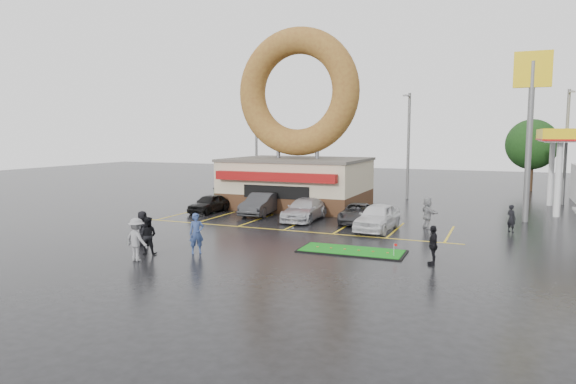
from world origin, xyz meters
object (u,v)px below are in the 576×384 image
at_px(putting_green, 352,251).
at_px(donut_shop, 297,148).
at_px(streetlight_mid, 408,143).
at_px(streetlight_left, 256,142).
at_px(streetlight_right, 566,144).
at_px(person_blue, 196,233).
at_px(car_grey, 357,213).
at_px(car_white, 377,217).
at_px(car_dgrey, 262,204).
at_px(car_black, 209,203).
at_px(person_cameraman, 433,245).
at_px(dumpster, 228,197).
at_px(shell_sign, 531,104).
at_px(car_silver, 304,210).

bearing_deg(putting_green, donut_shop, 121.48).
bearing_deg(streetlight_mid, streetlight_left, -175.91).
xyz_separation_m(streetlight_right, person_blue, (-17.39, -25.44, -3.84)).
distance_m(car_grey, car_white, 2.69).
distance_m(car_dgrey, car_white, 9.02).
relative_size(streetlight_left, car_black, 2.36).
distance_m(streetlight_mid, person_cameraman, 23.24).
bearing_deg(person_blue, streetlight_right, 13.30).
bearing_deg(car_dgrey, car_white, -19.18).
bearing_deg(dumpster, shell_sign, -8.40).
bearing_deg(car_dgrey, car_grey, -6.95).
bearing_deg(streetlight_right, car_dgrey, -144.68).
distance_m(shell_sign, car_dgrey, 18.35).
xyz_separation_m(streetlight_mid, car_black, (-11.53, -13.38, -4.13)).
distance_m(donut_shop, person_blue, 16.95).
bearing_deg(car_white, putting_green, -84.37).
bearing_deg(car_grey, dumpster, 154.24).
distance_m(person_cameraman, dumpster, 21.61).
relative_size(streetlight_mid, person_blue, 4.76).
height_order(car_silver, putting_green, car_silver).
height_order(donut_shop, streetlight_mid, donut_shop).
bearing_deg(shell_sign, car_grey, -155.33).
bearing_deg(car_grey, car_silver, 179.92).
bearing_deg(streetlight_right, person_cameraman, -106.64).
xyz_separation_m(car_white, person_blue, (-6.42, -9.02, 0.17)).
relative_size(car_silver, person_blue, 2.53).
distance_m(shell_sign, person_cameraman, 15.45).
height_order(streetlight_left, car_white, streetlight_left).
height_order(streetlight_left, car_black, streetlight_left).
bearing_deg(car_white, car_grey, 134.84).
height_order(dumpster, putting_green, dumpster).
bearing_deg(car_silver, car_white, -18.80).
bearing_deg(car_white, streetlight_mid, 97.92).
height_order(streetlight_mid, putting_green, streetlight_mid).
bearing_deg(person_blue, car_dgrey, 58.70).
distance_m(shell_sign, car_silver, 15.52).
bearing_deg(shell_sign, car_dgrey, -166.49).
bearing_deg(shell_sign, dumpster, -178.59).
bearing_deg(car_dgrey, car_silver, -17.14).
bearing_deg(car_dgrey, person_cameraman, -39.75).
relative_size(car_grey, putting_green, 0.85).
distance_m(streetlight_mid, person_blue, 25.32).
bearing_deg(person_blue, putting_green, -16.81).
bearing_deg(streetlight_left, putting_green, -53.22).
height_order(shell_sign, streetlight_right, shell_sign).
distance_m(shell_sign, putting_green, 16.38).
xyz_separation_m(streetlight_mid, car_white, (1.03, -15.42, -4.01)).
bearing_deg(car_silver, streetlight_left, 126.31).
bearing_deg(car_silver, car_dgrey, 164.62).
height_order(car_silver, car_grey, car_silver).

